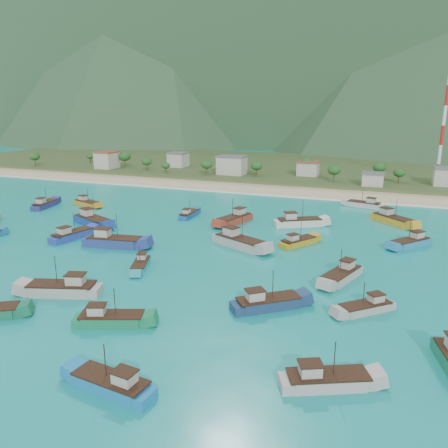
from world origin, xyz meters
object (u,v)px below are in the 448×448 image
(boat_3, at_px, (299,223))
(boat_24, at_px, (235,220))
(boat_13, at_px, (298,242))
(boat_20, at_px, (239,242))
(boat_6, at_px, (326,381))
(boat_27, at_px, (366,308))
(boat_17, at_px, (392,220))
(boat_23, at_px, (342,276))
(radio_tower, at_px, (443,125))
(boat_21, at_px, (87,204))
(boat_15, at_px, (111,320))
(boat_12, at_px, (114,242))
(boat_5, at_px, (267,304))
(boat_18, at_px, (411,243))
(boat_28, at_px, (112,385))
(boat_19, at_px, (141,265))
(boat_8, at_px, (63,290))
(boat_33, at_px, (72,235))
(boat_4, at_px, (45,205))
(boat_10, at_px, (364,205))
(boat_2, at_px, (92,221))
(boat_22, at_px, (189,215))

(boat_3, bearing_deg, boat_24, -109.23)
(boat_13, relative_size, boat_20, 0.71)
(boat_6, bearing_deg, boat_27, 146.49)
(boat_17, distance_m, boat_27, 55.72)
(boat_23, bearing_deg, radio_tower, -82.44)
(boat_21, xyz_separation_m, boat_27, (84.89, -44.47, -0.13))
(boat_15, bearing_deg, radio_tower, 138.44)
(boat_12, bearing_deg, boat_21, -144.22)
(boat_24, bearing_deg, boat_20, 128.98)
(boat_5, distance_m, boat_18, 45.84)
(radio_tower, bearing_deg, boat_28, -105.94)
(boat_12, xyz_separation_m, boat_13, (37.42, 15.31, -0.39))
(boat_21, bearing_deg, boat_18, 103.55)
(boat_17, relative_size, boat_19, 1.32)
(boat_21, bearing_deg, boat_6, 70.16)
(boat_5, height_order, boat_15, boat_5)
(boat_6, bearing_deg, boat_8, -127.25)
(boat_8, bearing_deg, boat_20, -46.11)
(boat_19, bearing_deg, boat_33, -44.18)
(boat_23, bearing_deg, boat_18, -95.89)
(boat_21, bearing_deg, boat_19, 65.77)
(boat_17, relative_size, boat_20, 0.85)
(boat_19, xyz_separation_m, boat_27, (41.02, -3.90, 0.07))
(radio_tower, distance_m, boat_4, 140.97)
(boat_15, height_order, boat_27, boat_15)
(boat_8, relative_size, boat_17, 1.09)
(boat_8, xyz_separation_m, boat_10, (41.31, 84.00, -0.15))
(boat_2, height_order, boat_12, boat_2)
(boat_12, bearing_deg, boat_15, 24.66)
(boat_4, relative_size, boat_10, 1.03)
(boat_2, height_order, boat_28, boat_2)
(boat_12, relative_size, boat_21, 1.28)
(boat_4, bearing_deg, boat_24, -8.60)
(boat_10, distance_m, boat_13, 45.72)
(boat_17, bearing_deg, boat_19, 3.09)
(boat_24, bearing_deg, boat_17, -143.02)
(boat_4, bearing_deg, boat_19, -43.97)
(boat_6, height_order, boat_18, boat_18)
(boat_2, xyz_separation_m, boat_6, (66.16, -46.76, -0.34))
(boat_6, relative_size, boat_22, 1.12)
(radio_tower, distance_m, boat_19, 131.25)
(boat_8, bearing_deg, boat_6, -119.75)
(boat_19, height_order, boat_33, boat_33)
(boat_10, distance_m, boat_15, 94.05)
(boat_5, height_order, boat_10, boat_5)
(boat_33, bearing_deg, boat_23, 9.14)
(boat_2, distance_m, boat_6, 81.02)
(boat_3, xyz_separation_m, boat_20, (-8.70, -21.53, 0.09))
(boat_2, distance_m, boat_27, 73.99)
(boat_20, bearing_deg, boat_13, 140.90)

